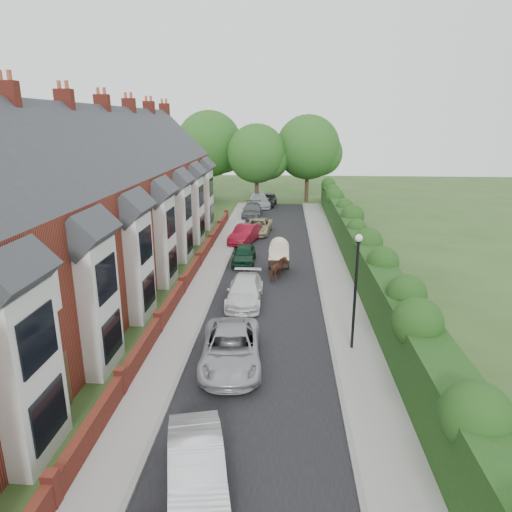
{
  "coord_description": "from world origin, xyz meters",
  "views": [
    {
      "loc": [
        0.41,
        -14.01,
        9.52
      ],
      "look_at": [
        -1.18,
        10.62,
        2.2
      ],
      "focal_mm": 32.0,
      "sensor_mm": 36.0,
      "label": 1
    }
  ],
  "objects": [
    {
      "name": "road",
      "position": [
        -0.5,
        11.0,
        0.01
      ],
      "size": [
        6.0,
        58.0,
        0.02
      ],
      "primitive_type": "cube",
      "color": "black",
      "rests_on": "ground"
    },
    {
      "name": "ground",
      "position": [
        0.0,
        0.0,
        0.0
      ],
      "size": [
        140.0,
        140.0,
        0.0
      ],
      "primitive_type": "plane",
      "color": "#2D4C1E",
      "rests_on": "ground"
    },
    {
      "name": "horse",
      "position": [
        0.07,
        12.78,
        0.69
      ],
      "size": [
        1.31,
        1.81,
        1.39
      ],
      "primitive_type": "imported",
      "rotation": [
        0.0,
        0.0,
        2.75
      ],
      "color": "#4D291C",
      "rests_on": "ground"
    },
    {
      "name": "tree_far_right",
      "position": [
        3.39,
        42.08,
        6.31
      ],
      "size": [
        7.98,
        7.6,
        10.31
      ],
      "color": "#332316",
      "rests_on": "ground"
    },
    {
      "name": "tree_far_back",
      "position": [
        -8.59,
        43.08,
        6.62
      ],
      "size": [
        8.4,
        8.0,
        10.82
      ],
      "color": "#332316",
      "rests_on": "ground"
    },
    {
      "name": "car_silver_a",
      "position": [
        -1.79,
        -4.2,
        0.7
      ],
      "size": [
        2.41,
        4.45,
        1.39
      ],
      "primitive_type": "imported",
      "rotation": [
        0.0,
        0.0,
        0.23
      ],
      "color": "silver",
      "rests_on": "ground"
    },
    {
      "name": "kerb_hedge_side",
      "position": [
        2.55,
        11.0,
        0.07
      ],
      "size": [
        0.18,
        58.0,
        0.13
      ],
      "primitive_type": "cube",
      "color": "gray",
      "rests_on": "ground"
    },
    {
      "name": "car_grey",
      "position": [
        -3.0,
        32.18,
        0.69
      ],
      "size": [
        1.97,
        4.76,
        1.38
      ],
      "primitive_type": "imported",
      "rotation": [
        0.0,
        0.0,
        0.01
      ],
      "color": "#515457",
      "rests_on": "ground"
    },
    {
      "name": "tree_far_left",
      "position": [
        -2.65,
        40.08,
        5.71
      ],
      "size": [
        7.14,
        6.8,
        9.29
      ],
      "color": "#332316",
      "rests_on": "ground"
    },
    {
      "name": "pavement_house_side",
      "position": [
        -4.35,
        11.0,
        0.06
      ],
      "size": [
        1.7,
        58.0,
        0.12
      ],
      "primitive_type": "cube",
      "color": "gray",
      "rests_on": "ground"
    },
    {
      "name": "car_extra_far",
      "position": [
        -2.56,
        38.01,
        0.75
      ],
      "size": [
        2.87,
        5.46,
        1.51
      ],
      "primitive_type": "imported",
      "rotation": [
        0.0,
        0.0,
        0.15
      ],
      "color": "#B8BDC0",
      "rests_on": "ground"
    },
    {
      "name": "pavement_hedge_side",
      "position": [
        3.6,
        11.0,
        0.06
      ],
      "size": [
        2.2,
        58.0,
        0.12
      ],
      "primitive_type": "cube",
      "color": "gray",
      "rests_on": "ground"
    },
    {
      "name": "kerb_house_side",
      "position": [
        -3.55,
        11.0,
        0.07
      ],
      "size": [
        0.18,
        58.0,
        0.13
      ],
      "primitive_type": "cube",
      "color": "gray",
      "rests_on": "ground"
    },
    {
      "name": "garden_wall_row",
      "position": [
        -5.35,
        10.0,
        0.46
      ],
      "size": [
        0.35,
        40.35,
        1.1
      ],
      "color": "maroon",
      "rests_on": "ground"
    },
    {
      "name": "car_beige",
      "position": [
        -1.9,
        25.0,
        0.64
      ],
      "size": [
        2.58,
        4.79,
        1.28
      ],
      "primitive_type": "imported",
      "rotation": [
        0.0,
        0.0,
        -0.1
      ],
      "color": "tan",
      "rests_on": "ground"
    },
    {
      "name": "hedge",
      "position": [
        5.4,
        11.0,
        1.6
      ],
      "size": [
        2.1,
        58.0,
        2.85
      ],
      "color": "#143611",
      "rests_on": "ground"
    },
    {
      "name": "car_red",
      "position": [
        -2.76,
        21.8,
        0.72
      ],
      "size": [
        2.61,
        4.63,
        1.44
      ],
      "primitive_type": "imported",
      "rotation": [
        0.0,
        0.0,
        -0.26
      ],
      "color": "maroon",
      "rests_on": "ground"
    },
    {
      "name": "car_black",
      "position": [
        -1.6,
        38.6,
        0.75
      ],
      "size": [
        2.18,
        4.56,
        1.5
      ],
      "primitive_type": "imported",
      "rotation": [
        0.0,
        0.0,
        -0.09
      ],
      "color": "black",
      "rests_on": "ground"
    },
    {
      "name": "car_silver_b",
      "position": [
        -1.66,
        2.46,
        0.71
      ],
      "size": [
        2.76,
        5.31,
        1.43
      ],
      "primitive_type": "imported",
      "rotation": [
        0.0,
        0.0,
        0.08
      ],
      "color": "#A5A6AC",
      "rests_on": "ground"
    },
    {
      "name": "horse_cart",
      "position": [
        0.07,
        14.56,
        1.26
      ],
      "size": [
        1.38,
        3.04,
        2.2
      ],
      "color": "black",
      "rests_on": "ground"
    },
    {
      "name": "car_white",
      "position": [
        -1.68,
        9.1,
        0.66
      ],
      "size": [
        1.86,
        4.56,
        1.32
      ],
      "primitive_type": "imported",
      "rotation": [
        0.0,
        0.0,
        -0.0
      ],
      "color": "white",
      "rests_on": "ground"
    },
    {
      "name": "terrace_row",
      "position": [
        -10.87,
        9.98,
        4.47
      ],
      "size": [
        9.05,
        40.5,
        11.5
      ],
      "color": "maroon",
      "rests_on": "ground"
    },
    {
      "name": "lamppost",
      "position": [
        3.4,
        4.0,
        3.3
      ],
      "size": [
        0.32,
        0.32,
        5.16
      ],
      "color": "black",
      "rests_on": "ground"
    },
    {
      "name": "car_green",
      "position": [
        -2.37,
        16.2,
        0.65
      ],
      "size": [
        1.58,
        3.83,
        1.3
      ],
      "primitive_type": "imported",
      "rotation": [
        0.0,
        0.0,
        0.01
      ],
      "color": "black",
      "rests_on": "ground"
    }
  ]
}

